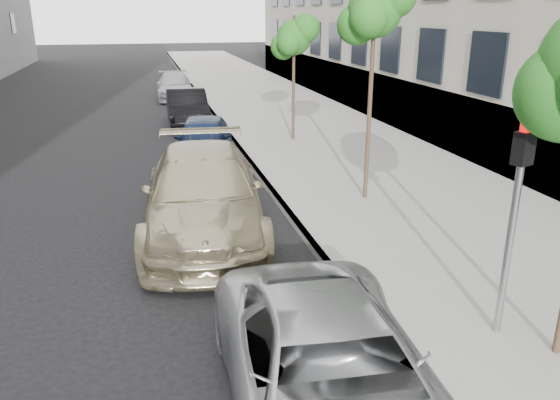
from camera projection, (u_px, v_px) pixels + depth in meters
name	position (u px, v px, depth m)	size (l,w,h in m)	color
sidewalk	(265.00, 100.00, 28.06)	(6.40, 72.00, 0.14)	gray
curb	(204.00, 102.00, 27.34)	(0.15, 72.00, 0.14)	#9E9B93
tree_mid	(376.00, 11.00, 11.74)	(1.57, 1.37, 5.02)	#38281C
tree_far	(295.00, 38.00, 17.97)	(1.54, 1.34, 4.16)	#38281C
signal_pole	(515.00, 206.00, 7.02)	(0.29, 0.25, 2.95)	#939699
minivan	(332.00, 379.00, 5.78)	(2.24, 4.87, 1.35)	#A9ABAE
suv	(203.00, 193.00, 11.16)	(2.37, 5.82, 1.69)	tan
sedan_blue	(204.00, 140.00, 16.45)	(1.65, 4.09, 1.39)	#111D3A
sedan_black	(187.00, 108.00, 21.80)	(1.51, 4.34, 1.43)	black
sedan_rear	(175.00, 86.00, 28.56)	(1.82, 4.47, 1.30)	#95989C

